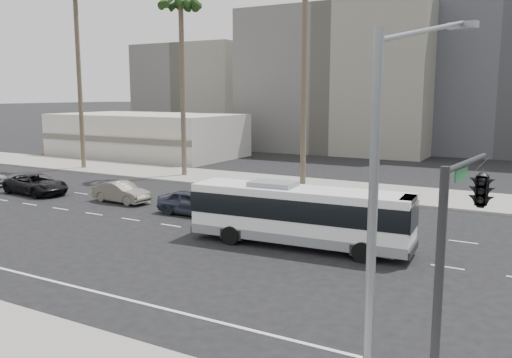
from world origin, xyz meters
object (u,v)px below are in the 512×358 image
Objects in this scene: palm_mid at (181,5)px; car_a at (192,203)px; streetlight_corner at (385,193)px; traffic_signal at (478,195)px; car_c at (36,184)px; car_b at (121,192)px; city_bus at (299,214)px.

car_a is at bearing -51.43° from palm_mid.
streetlight_corner is at bearing -46.10° from palm_mid.
car_a is at bearing 149.62° from traffic_signal.
car_c is 34.59m from traffic_signal.
palm_mid is at bearing 19.58° from car_b.
streetlight_corner is (22.37, -15.14, 4.49)m from car_b.
traffic_signal is 38.46m from palm_mid.
car_a is 6.51m from car_b.
city_bus is at bearing -92.57° from car_c.
streetlight_corner reaches higher than traffic_signal.
car_b is at bearing 156.33° from traffic_signal.
car_c is 0.33× the size of palm_mid.
car_a is at bearing -84.95° from car_c.
car_a is 22.27m from traffic_signal.
car_a reaches higher than car_b.
city_bus is 0.66× the size of palm_mid.
streetlight_corner is at bearing -61.15° from city_bus.
city_bus reaches higher than car_b.
car_b is at bearing -79.41° from car_c.
traffic_signal reaches higher than city_bus.
car_c is at bearing -109.87° from palm_mid.
palm_mid is (-9.75, 12.22, 14.19)m from car_a.
palm_mid is (-18.35, 15.23, 13.32)m from city_bus.
traffic_signal is (31.84, -12.82, 4.30)m from car_c.
streetlight_corner is 0.56× the size of palm_mid.
palm_mid reaches higher than car_b.
car_a is 21.11m from palm_mid.
car_c is 0.59× the size of streetlight_corner.
car_b is (-6.47, 0.72, -0.05)m from car_a.
car_c reaches higher than car_b.
traffic_signal reaches higher than car_a.
car_c is at bearing 163.81° from traffic_signal.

